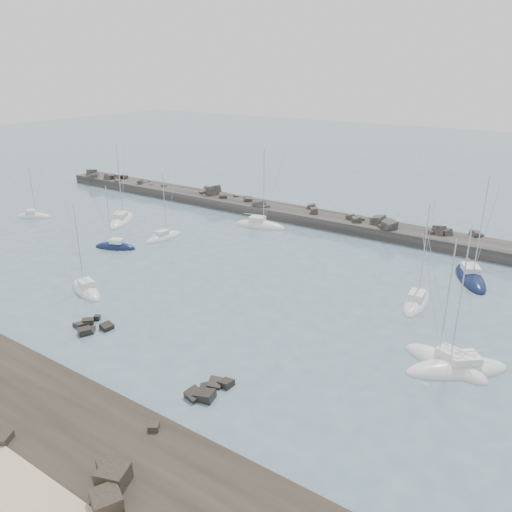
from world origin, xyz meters
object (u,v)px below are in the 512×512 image
at_px(sailboat_2, 115,247).
at_px(sailboat_5, 86,290).
at_px(sailboat_1, 122,221).
at_px(sailboat_0, 34,217).
at_px(sailboat_4, 260,226).
at_px(sailboat_8, 416,303).
at_px(sailboat_9, 457,370).
at_px(sailboat_6, 470,279).
at_px(sailboat_3, 164,238).
at_px(sailboat_7, 445,364).

xyz_separation_m(sailboat_2, sailboat_5, (9.28, -12.76, 0.01)).
relative_size(sailboat_1, sailboat_2, 1.42).
relative_size(sailboat_0, sailboat_2, 0.95).
xyz_separation_m(sailboat_4, sailboat_8, (32.07, -14.64, -0.00)).
height_order(sailboat_0, sailboat_1, sailboat_1).
distance_m(sailboat_8, sailboat_9, 13.82).
bearing_deg(sailboat_6, sailboat_3, -167.11).
distance_m(sailboat_2, sailboat_5, 15.77).
relative_size(sailboat_2, sailboat_9, 0.70).
bearing_deg(sailboat_4, sailboat_3, -123.98).
distance_m(sailboat_3, sailboat_8, 41.51).
bearing_deg(sailboat_7, sailboat_3, 165.90).
distance_m(sailboat_1, sailboat_5, 29.58).
relative_size(sailboat_0, sailboat_7, 0.75).
bearing_deg(sailboat_6, sailboat_7, -83.39).
bearing_deg(sailboat_7, sailboat_0, 174.58).
relative_size(sailboat_6, sailboat_9, 0.99).
xyz_separation_m(sailboat_3, sailboat_7, (47.74, -11.99, 0.03)).
xyz_separation_m(sailboat_6, sailboat_9, (3.77, -22.66, -0.02)).
bearing_deg(sailboat_4, sailboat_8, -24.54).
relative_size(sailboat_1, sailboat_3, 1.32).
relative_size(sailboat_1, sailboat_8, 1.16).
xyz_separation_m(sailboat_3, sailboat_5, (6.35, -20.34, 0.02)).
height_order(sailboat_4, sailboat_7, sailboat_4).
xyz_separation_m(sailboat_2, sailboat_4, (12.35, 21.57, 0.01)).
bearing_deg(sailboat_8, sailboat_9, -57.56).
relative_size(sailboat_3, sailboat_9, 0.75).
distance_m(sailboat_2, sailboat_8, 44.96).
relative_size(sailboat_1, sailboat_5, 1.26).
xyz_separation_m(sailboat_2, sailboat_8, (44.42, 6.93, 0.00)).
height_order(sailboat_0, sailboat_9, sailboat_9).
xyz_separation_m(sailboat_0, sailboat_2, (25.53, -2.83, 0.01)).
height_order(sailboat_3, sailboat_8, sailboat_8).
distance_m(sailboat_1, sailboat_9, 63.26).
xyz_separation_m(sailboat_1, sailboat_9, (61.53, -14.69, -0.02)).
distance_m(sailboat_4, sailboat_9, 47.45).
height_order(sailboat_7, sailboat_9, sailboat_9).
xyz_separation_m(sailboat_2, sailboat_7, (50.66, -4.40, 0.02)).
bearing_deg(sailboat_3, sailboat_8, -0.91).
bearing_deg(sailboat_0, sailboat_9, -5.59).
distance_m(sailboat_3, sailboat_4, 16.86).
xyz_separation_m(sailboat_0, sailboat_3, (28.45, 4.76, -0.00)).
bearing_deg(sailboat_5, sailboat_3, 107.35).
bearing_deg(sailboat_7, sailboat_2, 175.03).
height_order(sailboat_6, sailboat_8, sailboat_6).
height_order(sailboat_1, sailboat_6, sailboat_6).
relative_size(sailboat_5, sailboat_6, 0.79).
bearing_deg(sailboat_4, sailboat_9, -33.67).
bearing_deg(sailboat_9, sailboat_7, 163.98).
relative_size(sailboat_2, sailboat_8, 0.82).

